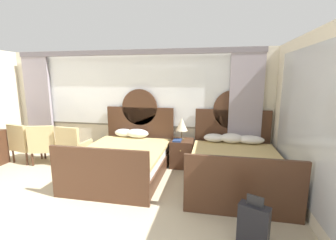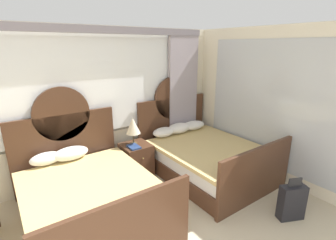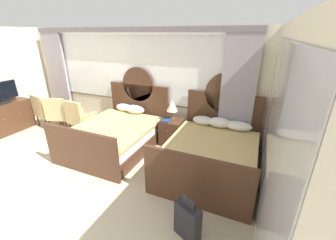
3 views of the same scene
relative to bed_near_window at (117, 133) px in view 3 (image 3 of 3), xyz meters
name	(u,v)px [view 3 (image 3 of 3)]	position (x,y,z in m)	size (l,w,h in m)	color
wall_back_window	(134,78)	(-0.17, 1.12, 1.10)	(6.65, 0.22, 2.70)	beige
wall_right_mirror	(276,150)	(3.19, -1.35, 1.00)	(0.08, 5.00, 2.70)	beige
bed_near_window	(117,133)	(0.00, 0.00, 0.00)	(1.70, 2.24, 1.75)	#472B1C
bed_near_mirror	(212,152)	(2.24, 0.01, 0.01)	(1.70, 2.24, 1.75)	#472B1C
nightstand_between_beds	(172,132)	(1.12, 0.66, -0.03)	(0.50, 0.53, 0.63)	#472B1C
table_lamp_on_nightstand	(172,105)	(1.11, 0.70, 0.62)	(0.27, 0.27, 0.50)	brown
book_on_nightstand	(167,120)	(1.03, 0.55, 0.29)	(0.18, 0.26, 0.03)	navy
tv_flatscreen	(1,93)	(-3.23, -0.47, 0.76)	(0.20, 0.83, 0.56)	black
armchair_by_window_left	(79,117)	(-1.36, 0.20, 0.14)	(0.63, 0.63, 0.95)	tan
armchair_by_window_centre	(59,113)	(-2.10, 0.21, 0.14)	(0.72, 0.72, 0.95)	tan
armchair_by_window_right	(45,110)	(-2.65, 0.21, 0.14)	(0.69, 0.69, 0.95)	tan
suitcase_on_floor	(188,221)	(2.32, -1.70, -0.09)	(0.39, 0.29, 0.64)	black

